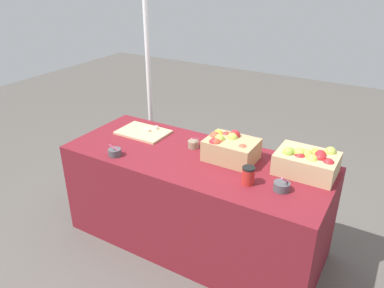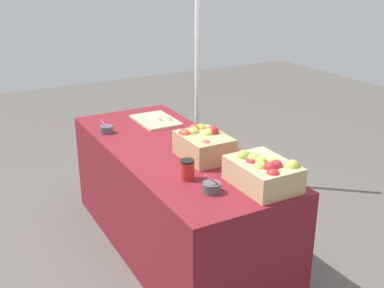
% 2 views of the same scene
% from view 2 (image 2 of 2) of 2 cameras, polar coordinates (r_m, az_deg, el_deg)
% --- Properties ---
extents(ground_plane, '(10.00, 10.00, 0.00)m').
position_cam_2_polar(ground_plane, '(3.47, -2.08, -11.99)').
color(ground_plane, '#56514C').
extents(table, '(1.90, 0.76, 0.74)m').
position_cam_2_polar(table, '(3.28, -2.16, -6.55)').
color(table, maroon).
rests_on(table, ground_plane).
extents(apple_crate_left, '(0.38, 0.28, 0.18)m').
position_cam_2_polar(apple_crate_left, '(2.60, 8.42, -3.28)').
color(apple_crate_left, tan).
rests_on(apple_crate_left, table).
extents(apple_crate_middle, '(0.35, 0.26, 0.19)m').
position_cam_2_polar(apple_crate_middle, '(2.96, 1.27, 0.07)').
color(apple_crate_middle, tan).
rests_on(apple_crate_middle, table).
extents(cutting_board_front, '(0.39, 0.27, 0.05)m').
position_cam_2_polar(cutting_board_front, '(3.66, -4.31, 2.81)').
color(cutting_board_front, '#D1B284').
rests_on(cutting_board_front, table).
extents(sample_bowl_near, '(0.10, 0.10, 0.11)m').
position_cam_2_polar(sample_bowl_near, '(2.53, 2.33, -5.17)').
color(sample_bowl_near, '#4C4C51').
rests_on(sample_bowl_near, table).
extents(sample_bowl_mid, '(0.09, 0.09, 0.10)m').
position_cam_2_polar(sample_bowl_mid, '(3.45, -10.11, 1.73)').
color(sample_bowl_mid, '#4C4C51').
rests_on(sample_bowl_mid, table).
extents(sample_bowl_far, '(0.08, 0.09, 0.10)m').
position_cam_2_polar(sample_bowl_far, '(3.24, -1.04, 0.80)').
color(sample_bowl_far, gray).
rests_on(sample_bowl_far, table).
extents(coffee_cup, '(0.08, 0.08, 0.12)m').
position_cam_2_polar(coffee_cup, '(2.67, -0.55, -3.06)').
color(coffee_cup, red).
rests_on(coffee_cup, table).
extents(tent_pole, '(0.04, 0.04, 2.24)m').
position_cam_2_polar(tent_pole, '(4.11, 0.64, 10.18)').
color(tent_pole, white).
rests_on(tent_pole, ground_plane).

